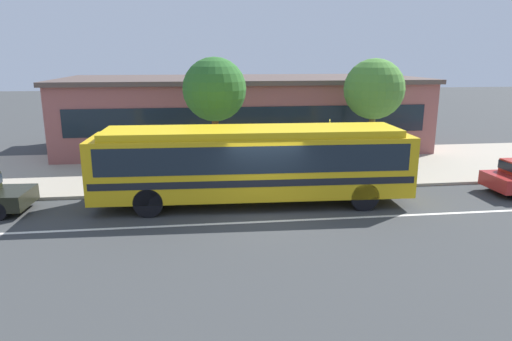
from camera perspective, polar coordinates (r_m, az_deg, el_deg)
ground_plane at (r=15.92m, az=1.05°, el=-5.34°), size 120.00×120.00×0.00m
sidewalk_slab at (r=22.11m, az=-1.41°, el=0.38°), size 60.00×8.00×0.12m
lane_stripe_center at (r=15.18m, az=1.49°, el=-6.33°), size 56.00×0.16×0.01m
transit_bus at (r=16.55m, az=-0.39°, el=1.27°), size 11.34×2.94×2.79m
pedestrian_waiting_near_sign at (r=18.37m, az=-4.28°, el=0.79°), size 0.42×0.42×1.65m
pedestrian_walking_along_curb at (r=20.65m, az=7.92°, el=2.22°), size 0.42×0.42×1.68m
pedestrian_standing_by_tree at (r=19.98m, az=-5.29°, el=1.96°), size 0.40×0.40×1.71m
bus_stop_sign at (r=18.80m, az=9.01°, el=3.26°), size 0.16×0.43×2.67m
street_tree_near_stop at (r=19.70m, az=-5.15°, el=9.88°), size 2.68×2.68×5.12m
street_tree_mid_block at (r=22.34m, az=14.40°, el=9.67°), size 2.80×2.80×5.05m
station_building at (r=27.18m, az=-1.59°, el=7.19°), size 20.27×8.31×4.07m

